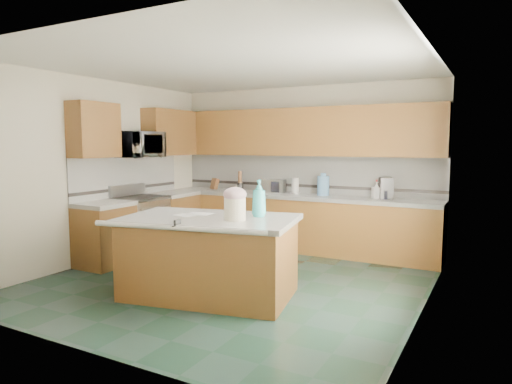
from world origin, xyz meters
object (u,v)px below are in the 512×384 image
Objects in this scene: treat_jar at (235,209)px; toaster_oven at (273,186)px; knife_block at (215,184)px; island_base at (209,259)px; island_top at (209,219)px; soap_bottle_island at (259,198)px; coffee_maker at (386,188)px.

toaster_oven is at bearing 106.24° from treat_jar.
toaster_oven is (1.19, 0.00, 0.01)m from knife_block.
island_top is (0.00, 0.00, 0.46)m from island_base.
coffee_maker is at bearing 56.42° from soap_bottle_island.
soap_bottle_island is (0.49, 0.29, 0.24)m from island_top.
treat_jar reaches higher than knife_block.
coffee_maker is at bearing 68.30° from treat_jar.
soap_bottle_island reaches higher than knife_block.
treat_jar is 0.38m from soap_bottle_island.
knife_block is at bearing 119.41° from soap_bottle_island.
island_base is at bearing -91.94° from toaster_oven.
coffee_maker is at bearing 51.56° from island_top.
knife_block is (-2.07, 2.71, -0.02)m from treat_jar.
treat_jar is 3.41m from knife_block.
island_base is 0.46m from island_top.
toaster_oven reaches higher than island_top.
soap_bottle_island is 1.10× the size of toaster_oven.
treat_jar is at bearing -120.89° from soap_bottle_island.
island_top is 0.62m from soap_bottle_island.
island_top is 4.60× the size of soap_bottle_island.
knife_block is at bearing 167.42° from toaster_oven.
island_base is 0.90m from soap_bottle_island.
island_top is 0.41m from treat_jar.
island_top is 7.92× the size of treat_jar.
toaster_oven is (-0.88, 2.71, -0.01)m from treat_jar.
island_base is at bearing 170.00° from treat_jar.
island_top is 2.71m from toaster_oven.
soap_bottle_island is at bearing 19.57° from island_top.
island_top is at bearing 170.00° from treat_jar.
treat_jar is 2.92m from coffee_maker.
soap_bottle_island is at bearing -133.85° from coffee_maker.
coffee_maker reaches higher than toaster_oven.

